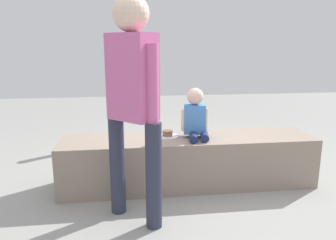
{
  "coord_description": "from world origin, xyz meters",
  "views": [
    {
      "loc": [
        -0.6,
        -2.98,
        1.36
      ],
      "look_at": [
        -0.24,
        -0.3,
        0.74
      ],
      "focal_mm": 34.36,
      "sensor_mm": 36.0,
      "label": 1
    }
  ],
  "objects_px": {
    "child_seated": "(196,116)",
    "adult_standing": "(133,92)",
    "gift_bag": "(183,145)",
    "water_bottle_near_gift": "(208,155)",
    "party_cup_red": "(118,162)",
    "handbag_black_leather": "(262,149)",
    "cake_plate": "(168,135)"
  },
  "relations": [
    {
      "from": "water_bottle_near_gift",
      "to": "gift_bag",
      "type": "bearing_deg",
      "value": 131.29
    },
    {
      "from": "water_bottle_near_gift",
      "to": "adult_standing",
      "type": "bearing_deg",
      "value": -127.62
    },
    {
      "from": "gift_bag",
      "to": "party_cup_red",
      "type": "bearing_deg",
      "value": -161.41
    },
    {
      "from": "child_seated",
      "to": "gift_bag",
      "type": "height_order",
      "value": "child_seated"
    },
    {
      "from": "adult_standing",
      "to": "cake_plate",
      "type": "bearing_deg",
      "value": 62.09
    },
    {
      "from": "cake_plate",
      "to": "adult_standing",
      "type": "bearing_deg",
      "value": -117.91
    },
    {
      "from": "gift_bag",
      "to": "handbag_black_leather",
      "type": "xyz_separation_m",
      "value": [
        0.94,
        -0.27,
        0.0
      ]
    },
    {
      "from": "handbag_black_leather",
      "to": "cake_plate",
      "type": "bearing_deg",
      "value": -156.19
    },
    {
      "from": "cake_plate",
      "to": "gift_bag",
      "type": "distance_m",
      "value": 0.95
    },
    {
      "from": "gift_bag",
      "to": "water_bottle_near_gift",
      "type": "height_order",
      "value": "gift_bag"
    },
    {
      "from": "child_seated",
      "to": "party_cup_red",
      "type": "distance_m",
      "value": 1.18
    },
    {
      "from": "cake_plate",
      "to": "water_bottle_near_gift",
      "type": "xyz_separation_m",
      "value": [
        0.56,
        0.52,
        -0.41
      ]
    },
    {
      "from": "child_seated",
      "to": "cake_plate",
      "type": "height_order",
      "value": "child_seated"
    },
    {
      "from": "cake_plate",
      "to": "handbag_black_leather",
      "type": "relative_size",
      "value": 0.6
    },
    {
      "from": "adult_standing",
      "to": "handbag_black_leather",
      "type": "distance_m",
      "value": 2.18
    },
    {
      "from": "child_seated",
      "to": "water_bottle_near_gift",
      "type": "xyz_separation_m",
      "value": [
        0.29,
        0.57,
        -0.6
      ]
    },
    {
      "from": "gift_bag",
      "to": "water_bottle_near_gift",
      "type": "relative_size",
      "value": 1.41
    },
    {
      "from": "child_seated",
      "to": "cake_plate",
      "type": "distance_m",
      "value": 0.33
    },
    {
      "from": "handbag_black_leather",
      "to": "gift_bag",
      "type": "bearing_deg",
      "value": 163.91
    },
    {
      "from": "cake_plate",
      "to": "party_cup_red",
      "type": "xyz_separation_m",
      "value": [
        -0.52,
        0.54,
        -0.46
      ]
    },
    {
      "from": "party_cup_red",
      "to": "cake_plate",
      "type": "bearing_deg",
      "value": -46.48
    },
    {
      "from": "child_seated",
      "to": "adult_standing",
      "type": "height_order",
      "value": "adult_standing"
    },
    {
      "from": "handbag_black_leather",
      "to": "child_seated",
      "type": "bearing_deg",
      "value": -148.52
    },
    {
      "from": "adult_standing",
      "to": "water_bottle_near_gift",
      "type": "distance_m",
      "value": 1.75
    },
    {
      "from": "water_bottle_near_gift",
      "to": "party_cup_red",
      "type": "height_order",
      "value": "water_bottle_near_gift"
    },
    {
      "from": "cake_plate",
      "to": "water_bottle_near_gift",
      "type": "distance_m",
      "value": 0.87
    },
    {
      "from": "child_seated",
      "to": "cake_plate",
      "type": "xyz_separation_m",
      "value": [
        -0.27,
        0.05,
        -0.19
      ]
    },
    {
      "from": "gift_bag",
      "to": "handbag_black_leather",
      "type": "height_order",
      "value": "handbag_black_leather"
    },
    {
      "from": "party_cup_red",
      "to": "child_seated",
      "type": "bearing_deg",
      "value": -37.05
    },
    {
      "from": "cake_plate",
      "to": "party_cup_red",
      "type": "bearing_deg",
      "value": 133.52
    },
    {
      "from": "water_bottle_near_gift",
      "to": "party_cup_red",
      "type": "relative_size",
      "value": 2.0
    },
    {
      "from": "party_cup_red",
      "to": "water_bottle_near_gift",
      "type": "bearing_deg",
      "value": -1.01
    }
  ]
}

